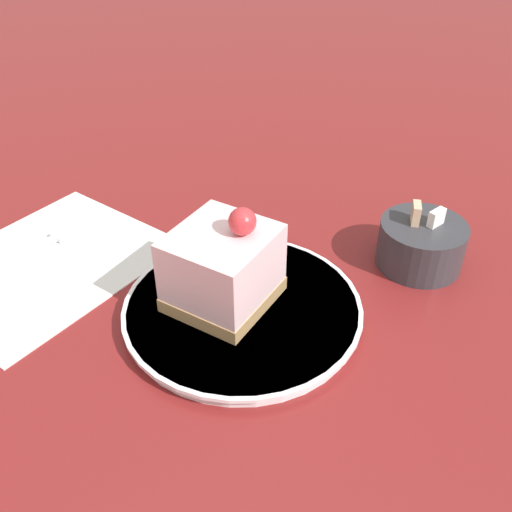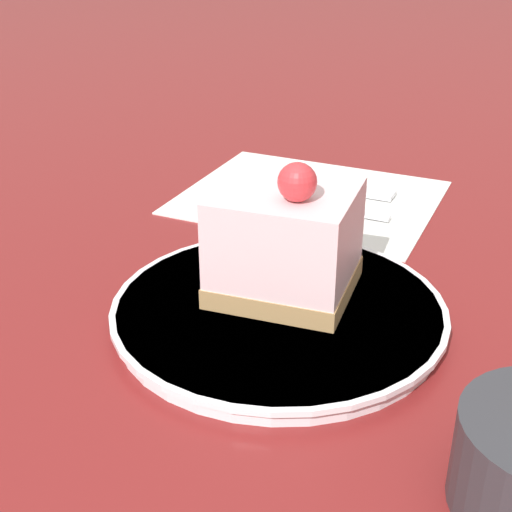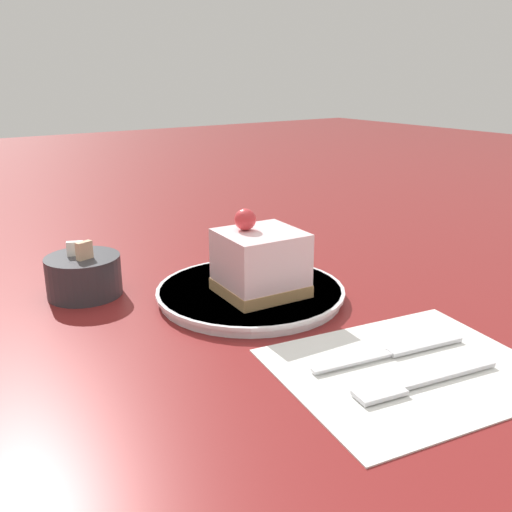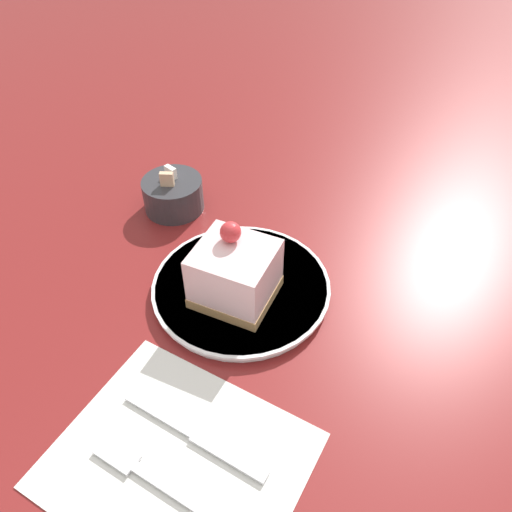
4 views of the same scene
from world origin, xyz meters
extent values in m
plane|color=maroon|center=(0.00, 0.00, 0.00)|extent=(4.00, 4.00, 0.00)
cylinder|color=white|center=(-0.04, 0.02, 0.01)|extent=(0.22, 0.22, 0.01)
cylinder|color=white|center=(-0.04, 0.02, 0.01)|extent=(0.23, 0.23, 0.00)
cube|color=#AD8451|center=(-0.06, 0.02, 0.02)|extent=(0.09, 0.10, 0.01)
cube|color=silver|center=(-0.06, 0.02, 0.06)|extent=(0.09, 0.10, 0.06)
sphere|color=red|center=(-0.04, 0.03, 0.10)|extent=(0.03, 0.03, 0.03)
cube|color=white|center=(-0.27, 0.00, 0.00)|extent=(0.23, 0.27, 0.00)
cube|color=silver|center=(-0.30, -0.02, 0.01)|extent=(0.03, 0.11, 0.00)
cube|color=silver|center=(-0.29, 0.06, 0.01)|extent=(0.03, 0.05, 0.00)
cube|color=silver|center=(-0.25, -0.05, 0.01)|extent=(0.03, 0.09, 0.00)
cube|color=silver|center=(-0.23, 0.04, 0.01)|extent=(0.02, 0.09, 0.00)
cylinder|color=#333338|center=(0.09, 0.19, 0.03)|extent=(0.09, 0.09, 0.05)
cube|color=#D8B28C|center=(0.08, 0.19, 0.06)|extent=(0.01, 0.02, 0.02)
cube|color=white|center=(0.10, 0.19, 0.06)|extent=(0.02, 0.02, 0.02)
camera|label=1|loc=(0.16, -0.34, 0.38)|focal=40.00mm
camera|label=2|loc=(0.38, 0.12, 0.27)|focal=50.00mm
camera|label=3|loc=(-0.58, 0.39, 0.27)|focal=40.00mm
camera|label=4|loc=(-0.45, -0.15, 0.49)|focal=35.00mm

